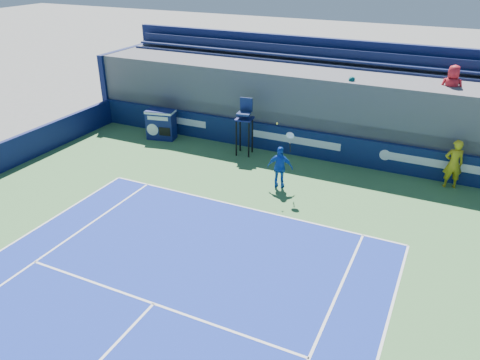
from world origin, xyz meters
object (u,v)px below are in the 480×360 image
at_px(umpire_chair, 245,121).
at_px(tennis_player, 280,167).
at_px(ball_person, 453,164).
at_px(match_clock, 161,124).

relative_size(umpire_chair, tennis_player, 0.96).
distance_m(ball_person, tennis_player, 6.42).
distance_m(ball_person, match_clock, 12.68).
distance_m(umpire_chair, tennis_player, 3.54).
relative_size(ball_person, match_clock, 1.32).
bearing_deg(tennis_player, ball_person, 25.64).
relative_size(match_clock, tennis_player, 0.56).
height_order(umpire_chair, tennis_player, tennis_player).
bearing_deg(umpire_chair, ball_person, 2.89).
height_order(ball_person, umpire_chair, umpire_chair).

